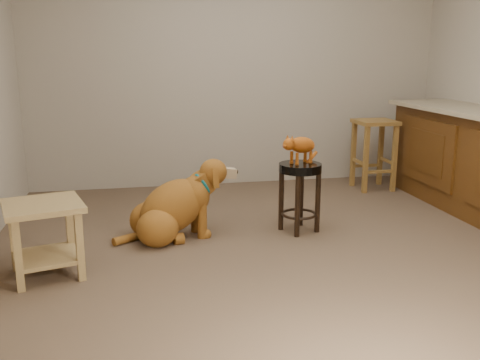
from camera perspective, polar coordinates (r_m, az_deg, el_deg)
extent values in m
cube|color=#4F3C2C|center=(4.20, 5.15, -6.61)|extent=(4.50, 4.00, 0.01)
cube|color=gray|center=(5.89, -0.22, 12.13)|extent=(4.50, 0.04, 2.60)
cube|color=gray|center=(2.11, 21.62, 8.89)|extent=(4.50, 0.04, 2.60)
cube|color=#4E2C0E|center=(5.48, 19.34, 2.85)|extent=(0.02, 0.90, 0.62)
cube|color=#40230B|center=(5.47, 19.23, 2.85)|extent=(0.02, 0.60, 0.40)
cylinder|color=black|center=(4.53, 6.53, -1.80)|extent=(0.04, 0.04, 0.50)
cylinder|color=black|center=(4.41, 4.41, -2.20)|extent=(0.04, 0.04, 0.50)
cylinder|color=black|center=(4.38, 8.29, -2.40)|extent=(0.04, 0.04, 0.50)
cylinder|color=black|center=(4.25, 6.15, -2.83)|extent=(0.04, 0.04, 0.50)
torus|color=black|center=(4.42, 6.31, -3.62)|extent=(0.38, 0.38, 0.02)
cylinder|color=black|center=(4.32, 6.44, 1.32)|extent=(0.35, 0.35, 0.07)
cube|color=brown|center=(6.10, 14.75, 2.77)|extent=(0.05, 0.05, 0.70)
cube|color=brown|center=(5.97, 11.99, 2.68)|extent=(0.05, 0.05, 0.70)
cube|color=brown|center=(5.82, 16.14, 2.18)|extent=(0.05, 0.05, 0.70)
cube|color=brown|center=(5.68, 13.27, 2.08)|extent=(0.05, 0.05, 0.70)
cube|color=brown|center=(5.84, 14.24, 6.02)|extent=(0.40, 0.40, 0.04)
cube|color=olive|center=(3.92, -17.67, -5.10)|extent=(0.06, 0.06, 0.46)
cube|color=olive|center=(3.89, -23.02, -5.71)|extent=(0.06, 0.06, 0.46)
cube|color=olive|center=(3.58, -16.71, -6.82)|extent=(0.06, 0.06, 0.46)
cube|color=olive|center=(3.54, -22.59, -7.51)|extent=(0.06, 0.06, 0.46)
cube|color=olive|center=(3.66, -20.31, -2.58)|extent=(0.59, 0.59, 0.04)
cube|color=olive|center=(3.76, -19.88, -7.70)|extent=(0.50, 0.50, 0.03)
ellipsoid|color=brown|center=(4.33, -9.58, -4.17)|extent=(0.37, 0.33, 0.30)
ellipsoid|color=brown|center=(4.11, -8.78, -5.11)|extent=(0.37, 0.33, 0.30)
cylinder|color=brown|center=(4.41, -7.61, -5.14)|extent=(0.09, 0.11, 0.09)
cylinder|color=brown|center=(4.16, -6.56, -6.27)|extent=(0.09, 0.11, 0.09)
ellipsoid|color=brown|center=(4.22, -7.19, -2.84)|extent=(0.73, 0.48, 0.60)
ellipsoid|color=brown|center=(4.25, -4.95, -1.64)|extent=(0.30, 0.32, 0.30)
cylinder|color=brown|center=(4.38, -4.79, -3.31)|extent=(0.09, 0.09, 0.35)
cylinder|color=brown|center=(4.23, -4.07, -3.91)|extent=(0.09, 0.09, 0.35)
sphere|color=brown|center=(4.43, -4.41, -5.16)|extent=(0.09, 0.09, 0.09)
sphere|color=brown|center=(4.29, -3.69, -5.81)|extent=(0.09, 0.09, 0.09)
cylinder|color=brown|center=(4.25, -4.03, -0.34)|extent=(0.25, 0.20, 0.22)
ellipsoid|color=brown|center=(4.26, -2.87, 0.86)|extent=(0.26, 0.24, 0.21)
cube|color=tan|center=(4.31, -1.37, 0.76)|extent=(0.16, 0.11, 0.10)
sphere|color=black|center=(4.33, -0.52, 0.90)|extent=(0.05, 0.05, 0.05)
cube|color=brown|center=(4.35, -3.54, 0.74)|extent=(0.06, 0.06, 0.16)
cube|color=brown|center=(4.17, -2.64, 0.20)|extent=(0.06, 0.06, 0.16)
torus|color=#0D646E|center=(4.25, -4.02, -0.46)|extent=(0.16, 0.22, 0.18)
cylinder|color=#D8BF4C|center=(4.28, -3.43, -1.24)|extent=(0.01, 0.04, 0.04)
cylinder|color=brown|center=(4.26, -11.71, -6.08)|extent=(0.27, 0.20, 0.06)
ellipsoid|color=#90410E|center=(4.30, 6.65, 3.74)|extent=(0.29, 0.21, 0.16)
cylinder|color=#90410E|center=(4.29, 5.53, 2.39)|extent=(0.03, 0.03, 0.10)
sphere|color=#90410E|center=(4.30, 5.51, 1.88)|extent=(0.03, 0.03, 0.03)
cylinder|color=#90410E|center=(4.24, 6.11, 2.24)|extent=(0.03, 0.03, 0.10)
sphere|color=#90410E|center=(4.25, 6.09, 1.72)|extent=(0.03, 0.03, 0.03)
cylinder|color=#90410E|center=(4.38, 6.96, 2.58)|extent=(0.03, 0.03, 0.10)
sphere|color=#90410E|center=(4.39, 6.95, 2.08)|extent=(0.03, 0.03, 0.03)
cylinder|color=#90410E|center=(4.33, 7.55, 2.43)|extent=(0.03, 0.03, 0.10)
sphere|color=#90410E|center=(4.34, 7.53, 1.92)|extent=(0.03, 0.03, 0.03)
sphere|color=#90410E|center=(4.21, 5.23, 3.80)|extent=(0.09, 0.09, 0.09)
sphere|color=#90410E|center=(4.19, 4.80, 3.63)|extent=(0.04, 0.04, 0.04)
sphere|color=brown|center=(4.18, 4.64, 3.61)|extent=(0.01, 0.01, 0.01)
cone|color=#90410E|center=(4.23, 5.09, 4.54)|extent=(0.05, 0.05, 0.05)
cone|color=#C66B60|center=(4.23, 5.07, 4.50)|extent=(0.03, 0.03, 0.03)
cone|color=#90410E|center=(4.18, 5.59, 4.44)|extent=(0.05, 0.05, 0.05)
cone|color=#C66B60|center=(4.18, 5.57, 4.40)|extent=(0.03, 0.03, 0.03)
cylinder|color=#90410E|center=(4.43, 7.61, 2.32)|extent=(0.15, 0.16, 0.09)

